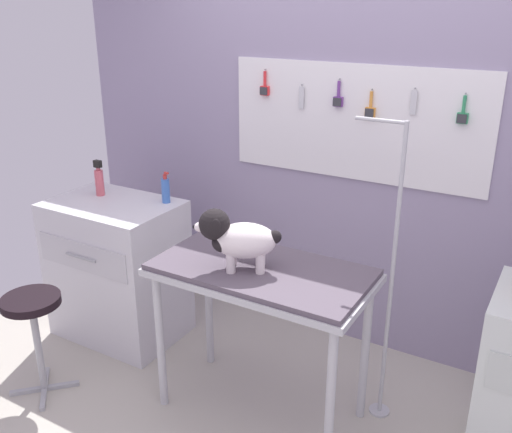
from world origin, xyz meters
TOP-DOWN VIEW (x-y plane):
  - rear_wall_panel at (0.01, 1.28)m, footprint 4.00×0.11m
  - grooming_table at (-0.10, 0.33)m, footprint 1.10×0.57m
  - grooming_arm at (0.46, 0.64)m, footprint 0.29×0.11m
  - dog at (-0.20, 0.26)m, footprint 0.41×0.31m
  - counter_left at (-1.30, 0.55)m, footprint 0.80×0.58m
  - stool at (-1.25, -0.15)m, footprint 0.32×0.32m
  - shampoo_bottle at (-1.01, 0.73)m, footprint 0.05×0.05m
  - detangler_spray at (-1.46, 0.63)m, footprint 0.05×0.05m

SIDE VIEW (x-z plane):
  - counter_left at x=-1.30m, z-range 0.00..0.92m
  - stool at x=-1.25m, z-range 0.18..0.79m
  - grooming_arm at x=0.46m, z-range -0.05..1.54m
  - grooming_table at x=-0.10m, z-range 0.34..1.21m
  - shampoo_bottle at x=-1.01m, z-range 0.90..1.10m
  - detangler_spray at x=-1.46m, z-range 0.90..1.13m
  - dog at x=-0.20m, z-range 0.87..1.18m
  - rear_wall_panel at x=0.01m, z-range 0.01..2.31m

